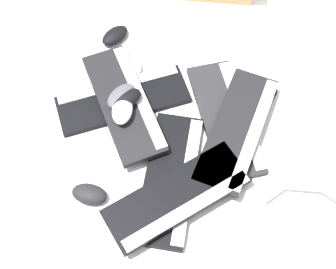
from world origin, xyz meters
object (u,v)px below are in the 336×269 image
keyboard_4 (178,197)px  mouse_1 (115,36)px  keyboard_0 (170,178)px  mouse_2 (121,96)px  keyboard_1 (226,118)px  keyboard_2 (123,99)px  mouse_7 (90,194)px  mouse_5 (126,99)px  mouse_4 (263,95)px  keyboard_3 (238,129)px  keyboard_5 (124,103)px  mouse_3 (132,67)px  mouse_0 (122,110)px

keyboard_4 → mouse_1: (-0.59, -0.32, -0.02)m
keyboard_0 → mouse_2: 0.31m
keyboard_1 → mouse_2: size_ratio=4.22×
keyboard_2 → keyboard_4: 0.41m
keyboard_2 → mouse_7: size_ratio=4.18×
mouse_1 → mouse_5: 0.32m
keyboard_4 → mouse_2: bearing=-142.6°
keyboard_4 → mouse_4: 0.48m
keyboard_3 → keyboard_5: (-0.04, -0.38, 0.00)m
keyboard_1 → mouse_7: bearing=-49.0°
keyboard_1 → mouse_5: (0.02, -0.33, 0.07)m
keyboard_5 → mouse_4: bearing=104.5°
keyboard_0 → keyboard_4: bearing=25.2°
keyboard_0 → mouse_7: size_ratio=4.01×
keyboard_4 → mouse_7: keyboard_4 is taller
mouse_1 → keyboard_1: bearing=-87.5°
keyboard_4 → mouse_3: (-0.46, -0.23, -0.02)m
keyboard_4 → mouse_1: size_ratio=3.93×
keyboard_1 → keyboard_0: bearing=-31.7°
keyboard_4 → mouse_4: keyboard_4 is taller
keyboard_0 → keyboard_1: bearing=148.3°
keyboard_0 → keyboard_5: size_ratio=0.97×
keyboard_4 → mouse_7: 0.27m
mouse_1 → mouse_7: size_ratio=1.00×
keyboard_1 → mouse_7: mouse_7 is taller
keyboard_2 → mouse_2: (0.03, 0.01, 0.07)m
keyboard_4 → mouse_3: size_ratio=3.93×
mouse_0 → keyboard_4: bearing=-144.6°
keyboard_2 → keyboard_5: size_ratio=1.01×
keyboard_2 → keyboard_5: keyboard_5 is taller
keyboard_5 → mouse_1: 0.31m
mouse_2 → mouse_5: (0.01, 0.02, 0.00)m
keyboard_3 → mouse_2: (-0.04, -0.39, 0.04)m
mouse_0 → mouse_1: 0.36m
keyboard_4 → mouse_4: bearing=150.7°
keyboard_5 → keyboard_4: bearing=36.8°
mouse_1 → mouse_4: size_ratio=1.00×
keyboard_5 → mouse_2: size_ratio=4.14×
keyboard_0 → mouse_7: (0.09, -0.23, 0.01)m
keyboard_3 → mouse_3: (-0.20, -0.39, -0.02)m
keyboard_2 → mouse_2: 0.07m
mouse_0 → mouse_7: 0.28m
keyboard_1 → mouse_5: bearing=-87.0°
keyboard_1 → mouse_7: size_ratio=4.22×
keyboard_2 → keyboard_3: keyboard_3 is taller
keyboard_0 → keyboard_4: (0.07, 0.03, 0.03)m
keyboard_4 → mouse_0: (-0.25, -0.22, 0.04)m
keyboard_2 → mouse_2: bearing=13.6°
mouse_3 → keyboard_4: bearing=-163.1°
keyboard_5 → mouse_5: 0.04m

